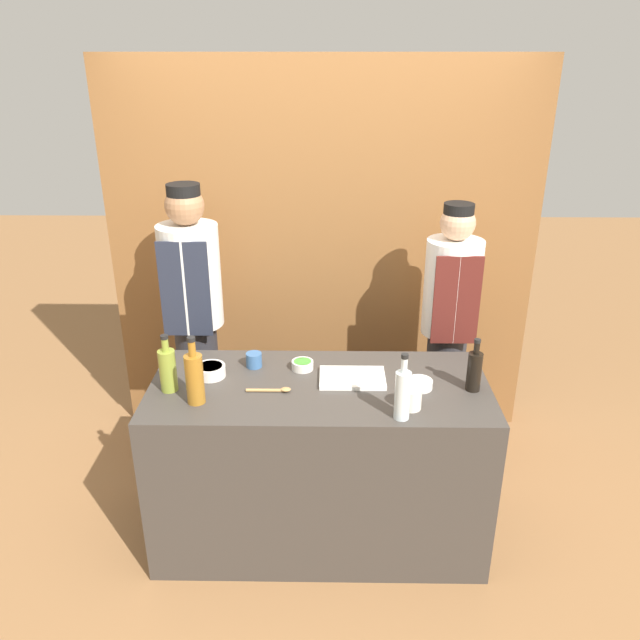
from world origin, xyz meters
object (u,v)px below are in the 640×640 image
Objects in this scene: sauce_bowl_green at (303,365)px; cup_blue at (254,360)px; wooden_spoon at (273,390)px; bottle_clear at (403,393)px; bottle_soy at (474,370)px; sauce_bowl_brown at (210,370)px; chef_right at (448,329)px; bottle_oil at (168,369)px; bottle_amber at (195,377)px; sauce_bowl_yellow at (419,384)px; cutting_board at (352,378)px; cup_cream at (411,399)px; chef_left at (194,318)px.

cup_blue is (-0.25, 0.02, 0.01)m from sauce_bowl_green.
sauce_bowl_green is 0.27m from wooden_spoon.
bottle_soy is (0.37, 0.26, -0.02)m from bottle_clear.
sauce_bowl_brown is 0.70× the size of wooden_spoon.
bottle_clear reaches higher than wooden_spoon.
sauce_bowl_brown is at bearing -154.73° from chef_right.
bottle_oil reaches higher than bottle_soy.
sauce_bowl_yellow is at bearing 8.02° from bottle_amber.
bottle_clear reaches higher than bottle_soy.
cutting_board is 1.21× the size of bottle_soy.
cup_blue is (-0.76, 0.40, -0.01)m from cup_cream.
cutting_board is 1.11m from chef_left.
chef_left reaches higher than sauce_bowl_green.
cutting_board is at bearing 120.79° from bottle_clear.
bottle_clear is 1.47× the size of wooden_spoon.
sauce_bowl_yellow is 0.40× the size of bottle_clear.
chef_right is at bearing 33.17° from bottle_amber.
cup_cream is 0.96m from chef_right.
chef_left reaches higher than sauce_bowl_brown.
chef_left is 1.50m from chef_right.
sauce_bowl_yellow reaches higher than wooden_spoon.
bottle_amber reaches higher than sauce_bowl_yellow.
chef_right reaches higher than cup_cream.
sauce_bowl_yellow is 1.31× the size of cup_cream.
chef_right is (0.27, 0.71, -0.03)m from sauce_bowl_yellow.
cup_blue reaches higher than sauce_bowl_yellow.
cup_cream reaches higher than sauce_bowl_brown.
bottle_amber is at bearing -145.16° from sauce_bowl_green.
chef_left reaches higher than sauce_bowl_yellow.
cup_cream is at bearing -27.48° from cup_blue.
sauce_bowl_yellow is (1.03, -0.10, -0.01)m from sauce_bowl_brown.
wooden_spoon is at bearing -161.80° from cutting_board.
bottle_amber is 1.58m from chef_right.
cup_cream is at bearing -7.47° from bottle_oil.
sauce_bowl_brown is 0.09× the size of chef_left.
bottle_amber is 0.19× the size of chef_left.
bottle_soy is 0.15× the size of chef_left.
bottle_clear is (-0.12, -0.27, 0.10)m from sauce_bowl_yellow.
sauce_bowl_yellow is (0.57, -0.19, -0.00)m from sauce_bowl_green.
chef_right is (1.30, 0.61, -0.04)m from sauce_bowl_brown.
chef_left reaches higher than cup_blue.
wooden_spoon is at bearing 15.70° from bottle_amber.
bottle_oil is (-0.15, 0.11, -0.02)m from bottle_amber.
bottle_oil is 2.97× the size of cup_cream.
sauce_bowl_brown is 0.56× the size of bottle_soy.
chef_left is 1.06× the size of chef_right.
sauce_bowl_green is at bearing 166.49° from bottle_soy.
bottle_oil is 0.18× the size of chef_right.
sauce_bowl_green is 0.25m from cup_blue.
bottle_oil is 1.66m from chef_right.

